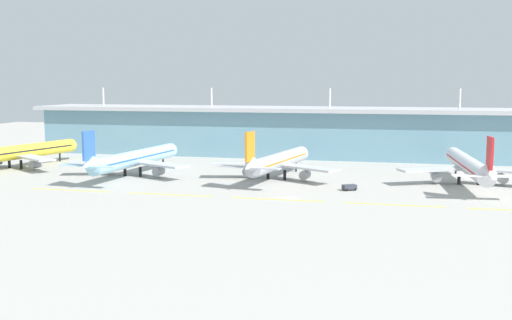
{
  "coord_description": "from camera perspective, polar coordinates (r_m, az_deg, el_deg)",
  "views": [
    {
      "loc": [
        33.35,
        -178.85,
        34.44
      ],
      "look_at": [
        -18.02,
        32.97,
        7.0
      ],
      "focal_mm": 43.2,
      "sensor_mm": 36.0,
      "label": 1
    }
  ],
  "objects": [
    {
      "name": "pushback_tug",
      "position": [
        200.3,
        8.64,
        -2.49
      ],
      "size": [
        5.0,
        4.37,
        1.85
      ],
      "color": "#333842",
      "rests_on": "ground"
    },
    {
      "name": "airliner_center",
      "position": [
        220.68,
        2.03,
        -0.12
      ],
      "size": [
        48.18,
        59.99,
        18.9
      ],
      "color": "#ADB2BC",
      "rests_on": "ground"
    },
    {
      "name": "taxiway_stripe_mid_east",
      "position": [
        179.26,
        12.66,
        -4.07
      ],
      "size": [
        28.0,
        0.7,
        0.04
      ],
      "primitive_type": "cube",
      "color": "yellow",
      "rests_on": "ground"
    },
    {
      "name": "airliner_near_middle",
      "position": [
        232.7,
        -11.2,
        0.13
      ],
      "size": [
        48.61,
        67.48,
        18.9
      ],
      "color": "#9ED1EA",
      "rests_on": "ground"
    },
    {
      "name": "ground_plane",
      "position": [
        185.16,
        3.02,
        -3.55
      ],
      "size": [
        600.0,
        600.0,
        0.0
      ],
      "primitive_type": "plane",
      "color": "#A8A59E"
    },
    {
      "name": "airliner_far_middle",
      "position": [
        221.89,
        19.08,
        -0.47
      ],
      "size": [
        48.61,
        71.1,
        18.9
      ],
      "color": "white",
      "rests_on": "ground"
    },
    {
      "name": "taxiway_stripe_west",
      "position": [
        207.41,
        -16.82,
        -2.69
      ],
      "size": [
        28.0,
        0.7,
        0.04
      ],
      "primitive_type": "cube",
      "color": "yellow",
      "rests_on": "ground"
    },
    {
      "name": "taxiway_stripe_centre",
      "position": [
        182.9,
        1.93,
        -3.68
      ],
      "size": [
        28.0,
        0.7,
        0.04
      ],
      "primitive_type": "cube",
      "color": "yellow",
      "rests_on": "ground"
    },
    {
      "name": "airliner_nearest",
      "position": [
        266.71,
        -21.22,
        0.66
      ],
      "size": [
        47.82,
        69.59,
        18.9
      ],
      "color": "yellow",
      "rests_on": "ground"
    },
    {
      "name": "taxiway_stripe_mid_west",
      "position": [
        192.56,
        -8.05,
        -3.19
      ],
      "size": [
        28.0,
        0.7,
        0.04
      ],
      "primitive_type": "cube",
      "color": "yellow",
      "rests_on": "ground"
    },
    {
      "name": "terminal_building",
      "position": [
        287.35,
        6.93,
        2.58
      ],
      "size": [
        288.0,
        34.0,
        31.96
      ],
      "color": "#6693A8",
      "rests_on": "ground"
    }
  ]
}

